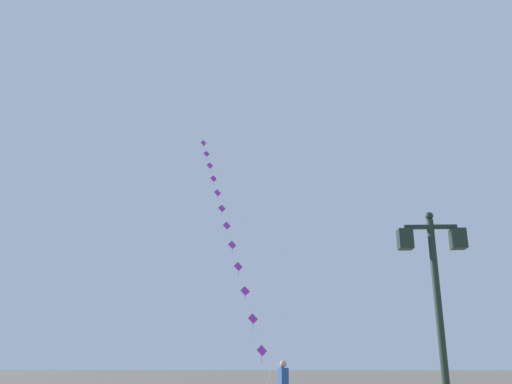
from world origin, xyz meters
TOP-DOWN VIEW (x-y plane):
  - twin_lantern_lamp_post at (1.74, 9.98)m, footprint 1.33×0.28m
  - kite_train at (-3.92, 26.83)m, footprint 5.17×14.77m

SIDE VIEW (x-z plane):
  - twin_lantern_lamp_post at x=1.74m, z-range 0.89..5.47m
  - kite_train at x=-3.92m, z-range 0.31..16.75m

